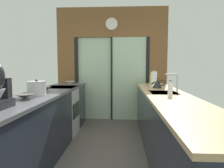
{
  "coord_description": "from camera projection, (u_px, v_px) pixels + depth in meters",
  "views": [
    {
      "loc": [
        0.28,
        -2.52,
        1.32
      ],
      "look_at": [
        0.09,
        0.86,
        1.01
      ],
      "focal_mm": 32.5,
      "sensor_mm": 36.0,
      "label": 1
    }
  ],
  "objects": [
    {
      "name": "soap_bottle_near",
      "position": [
        170.0,
        90.0,
        2.63
      ],
      "size": [
        0.06,
        0.06,
        0.21
      ],
      "color": "silver",
      "rests_on": "right_counter_run"
    },
    {
      "name": "kettle",
      "position": [
        157.0,
        83.0,
        3.61
      ],
      "size": [
        0.25,
        0.17,
        0.19
      ],
      "color": "black",
      "rests_on": "right_counter_run"
    },
    {
      "name": "paper_towel_roll",
      "position": [
        154.0,
        79.0,
        4.03
      ],
      "size": [
        0.14,
        0.14,
        0.31
      ],
      "color": "#B7BABC",
      "rests_on": "right_counter_run"
    },
    {
      "name": "stock_pot",
      "position": [
        37.0,
        88.0,
        2.74
      ],
      "size": [
        0.25,
        0.25,
        0.22
      ],
      "color": "#B7BABC",
      "rests_on": "left_counter_run"
    },
    {
      "name": "mixing_bowl_far",
      "position": [
        70.0,
        82.0,
        4.46
      ],
      "size": [
        0.21,
        0.21,
        0.06
      ],
      "color": "silver",
      "rests_on": "left_counter_run"
    },
    {
      "name": "ground_plane",
      "position": [
        105.0,
        149.0,
        3.23
      ],
      "size": [
        5.04,
        7.6,
        0.02
      ],
      "primitive_type": "cube",
      "color": "#4C4742"
    },
    {
      "name": "soap_bottle_far",
      "position": [
        151.0,
        78.0,
        4.44
      ],
      "size": [
        0.06,
        0.06,
        0.28
      ],
      "color": "#D1CC4C",
      "rests_on": "right_counter_run"
    },
    {
      "name": "mixing_bowl_mid",
      "position": [
        46.0,
        89.0,
        3.06
      ],
      "size": [
        0.17,
        0.17,
        0.09
      ],
      "color": "#514C47",
      "rests_on": "left_counter_run"
    },
    {
      "name": "back_wall_unit",
      "position": [
        112.0,
        57.0,
        4.89
      ],
      "size": [
        2.64,
        0.12,
        2.7
      ],
      "color": "brown",
      "rests_on": "ground_plane"
    },
    {
      "name": "oven_range",
      "position": [
        61.0,
        111.0,
        3.89
      ],
      "size": [
        0.6,
        0.6,
        0.92
      ],
      "color": "#B7BABC",
      "rests_on": "ground_plane"
    },
    {
      "name": "right_counter_run",
      "position": [
        168.0,
        127.0,
        2.84
      ],
      "size": [
        0.62,
        3.8,
        0.92
      ],
      "color": "#1E232D",
      "rests_on": "ground_plane"
    },
    {
      "name": "mixing_bowl_near",
      "position": [
        25.0,
        97.0,
        2.41
      ],
      "size": [
        0.22,
        0.22,
        0.06
      ],
      "color": "#514C47",
      "rests_on": "left_counter_run"
    },
    {
      "name": "sink_faucet",
      "position": [
        175.0,
        80.0,
        3.03
      ],
      "size": [
        0.19,
        0.02,
        0.28
      ],
      "color": "#B7BABC",
      "rests_on": "right_counter_run"
    },
    {
      "name": "left_counter_run",
      "position": [
        36.0,
        128.0,
        2.78
      ],
      "size": [
        0.62,
        3.8,
        0.92
      ],
      "color": "#1E232D",
      "rests_on": "ground_plane"
    }
  ]
}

